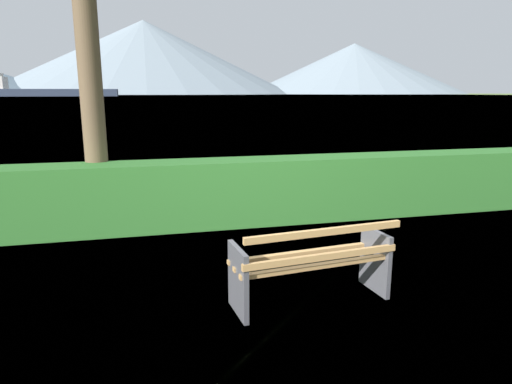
{
  "coord_description": "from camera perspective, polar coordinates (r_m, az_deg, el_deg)",
  "views": [
    {
      "loc": [
        -1.55,
        -4.05,
        2.11
      ],
      "look_at": [
        0.0,
        2.34,
        0.65
      ],
      "focal_mm": 31.43,
      "sensor_mm": 36.0,
      "label": 1
    }
  ],
  "objects": [
    {
      "name": "park_bench",
      "position": [
        4.6,
        7.2,
        -9.04
      ],
      "size": [
        1.68,
        0.74,
        0.87
      ],
      "color": "tan",
      "rests_on": "ground_plane"
    },
    {
      "name": "water_surface",
      "position": [
        311.15,
        -13.62,
        11.84
      ],
      "size": [
        620.0,
        620.0,
        0.0
      ],
      "primitive_type": "plane",
      "color": "#7A99A8",
      "rests_on": "ground_plane"
    },
    {
      "name": "cargo_ship_large",
      "position": [
        271.73,
        -26.78,
        11.52
      ],
      "size": [
        76.87,
        11.76,
        12.08
      ],
      "color": "#2D384C",
      "rests_on": "water_surface"
    },
    {
      "name": "distant_hills",
      "position": [
        563.98,
        -21.13,
        15.31
      ],
      "size": [
        902.93,
        444.63,
        87.21
      ],
      "color": "slate",
      "rests_on": "ground_plane"
    },
    {
      "name": "ground_plane",
      "position": [
        4.82,
        6.74,
        -13.49
      ],
      "size": [
        1400.0,
        1400.0,
        0.0
      ],
      "primitive_type": "plane",
      "color": "olive"
    },
    {
      "name": "hedge_row",
      "position": [
        7.34,
        -1.13,
        0.11
      ],
      "size": [
        13.52,
        0.72,
        1.05
      ],
      "primitive_type": "cube",
      "color": "#2D6B28",
      "rests_on": "ground_plane"
    }
  ]
}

